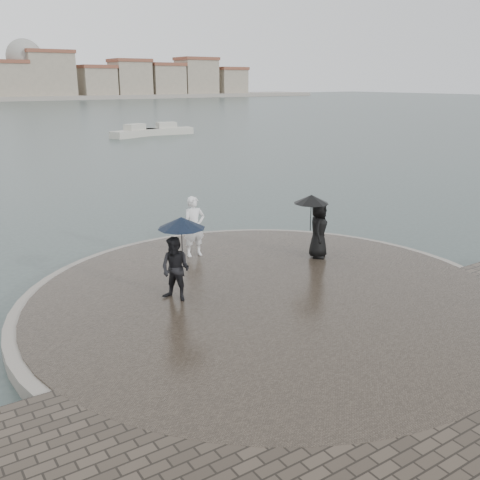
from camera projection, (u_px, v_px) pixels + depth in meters
ground at (370, 365)px, 10.86m from camera, size 400.00×400.00×0.00m
kerb_ring at (268, 301)px, 13.61m from camera, size 12.50×12.50×0.32m
quay_tip at (268, 300)px, 13.60m from camera, size 11.90×11.90×0.36m
statue at (194, 226)px, 16.22m from camera, size 0.72×0.52×1.85m
visitor_left at (177, 253)px, 12.91m from camera, size 1.29×1.17×2.04m
visitor_right at (317, 222)px, 16.01m from camera, size 1.27×1.11×1.95m
boats at (73, 141)px, 47.20m from camera, size 34.29×17.06×1.50m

